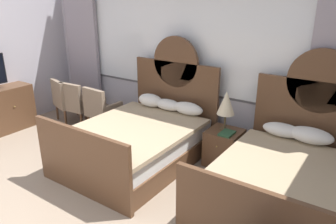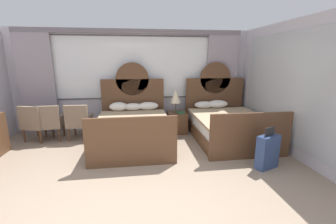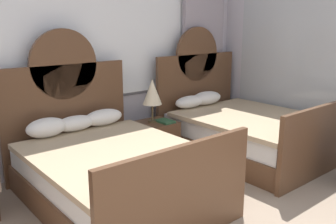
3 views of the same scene
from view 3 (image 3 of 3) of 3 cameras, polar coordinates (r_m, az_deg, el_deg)
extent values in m
cube|color=silver|center=(4.94, -16.53, 6.73)|extent=(6.32, 0.07, 2.70)
cube|color=#575459|center=(4.88, -16.61, 10.76)|extent=(4.50, 0.02, 1.68)
cube|color=white|center=(4.87, -16.57, 10.76)|extent=(4.42, 0.02, 1.60)
cube|color=#998E99|center=(6.25, 5.46, 8.15)|extent=(0.88, 0.08, 2.60)
cube|color=#B2B7BC|center=(5.71, 23.92, 7.01)|extent=(0.01, 3.16, 2.27)
cube|color=brown|center=(4.11, -8.39, -11.76)|extent=(1.58, 2.11, 0.30)
cube|color=white|center=(4.00, -8.53, -8.19)|extent=(1.52, 2.01, 0.25)
cube|color=tan|center=(3.88, -7.99, -6.41)|extent=(1.62, 1.91, 0.06)
cube|color=brown|center=(4.83, -15.40, -1.16)|extent=(1.66, 0.06, 1.41)
cylinder|color=brown|center=(4.70, -15.95, 7.17)|extent=(0.87, 0.06, 0.87)
cube|color=brown|center=(3.18, 1.99, -13.22)|extent=(1.66, 0.06, 0.94)
ellipsoid|color=white|center=(4.47, -18.42, -2.31)|extent=(0.48, 0.27, 0.23)
ellipsoid|color=white|center=(4.63, -14.29, -1.72)|extent=(0.51, 0.24, 0.19)
ellipsoid|color=white|center=(4.81, -10.06, -0.81)|extent=(0.54, 0.24, 0.21)
cube|color=brown|center=(5.54, 12.18, -5.03)|extent=(1.58, 2.11, 0.30)
cube|color=white|center=(5.46, 12.33, -2.29)|extent=(1.52, 2.01, 0.25)
cube|color=tan|center=(5.38, 13.08, -0.87)|extent=(1.62, 1.91, 0.06)
cube|color=brown|center=(6.10, 4.43, 2.38)|extent=(1.66, 0.06, 1.41)
cylinder|color=brown|center=(6.00, 4.56, 9.00)|extent=(0.87, 0.06, 0.87)
cube|color=brown|center=(4.90, 22.38, -4.41)|extent=(1.66, 0.06, 0.94)
ellipsoid|color=white|center=(5.71, 3.39, 1.60)|extent=(0.55, 0.26, 0.19)
ellipsoid|color=white|center=(5.95, 6.04, 2.19)|extent=(0.58, 0.30, 0.21)
cube|color=brown|center=(5.20, -1.81, -4.49)|extent=(0.49, 0.49, 0.56)
sphere|color=tan|center=(4.97, 0.02, -3.88)|extent=(0.02, 0.02, 0.02)
cylinder|color=brown|center=(5.14, -2.44, -1.38)|extent=(0.14, 0.14, 0.02)
cylinder|color=brown|center=(5.11, -2.45, -0.03)|extent=(0.03, 0.03, 0.23)
cone|color=beige|center=(5.05, -2.48, 3.19)|extent=(0.27, 0.27, 0.35)
cube|color=#285133|center=(5.09, -0.46, -1.46)|extent=(0.18, 0.26, 0.03)
camera|label=1|loc=(4.90, 55.22, 14.76)|focal=34.43mm
camera|label=2|loc=(2.66, 90.36, 0.27)|focal=23.73mm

